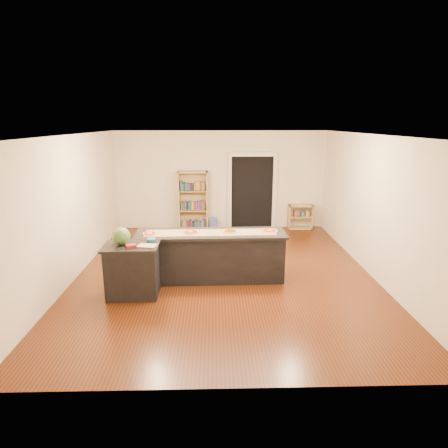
{
  "coord_description": "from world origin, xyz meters",
  "views": [
    {
      "loc": [
        -0.19,
        -7.24,
        3.04
      ],
      "look_at": [
        0.0,
        0.2,
        1.0
      ],
      "focal_mm": 30.0,
      "sensor_mm": 36.0,
      "label": 1
    }
  ],
  "objects_px": {
    "waste_bin": "(213,224)",
    "watermelon": "(121,236)",
    "bookshelf": "(193,201)",
    "side_counter": "(133,270)",
    "low_shelf": "(300,217)",
    "kitchen_island": "(211,256)"
  },
  "relations": [
    {
      "from": "side_counter",
      "to": "bookshelf",
      "type": "distance_m",
      "value": 4.38
    },
    {
      "from": "side_counter",
      "to": "waste_bin",
      "type": "height_order",
      "value": "side_counter"
    },
    {
      "from": "bookshelf",
      "to": "watermelon",
      "type": "xyz_separation_m",
      "value": [
        -1.02,
        -4.25,
        0.27
      ]
    },
    {
      "from": "kitchen_island",
      "to": "low_shelf",
      "type": "height_order",
      "value": "kitchen_island"
    },
    {
      "from": "kitchen_island",
      "to": "low_shelf",
      "type": "bearing_deg",
      "value": 52.94
    },
    {
      "from": "bookshelf",
      "to": "watermelon",
      "type": "height_order",
      "value": "bookshelf"
    },
    {
      "from": "low_shelf",
      "to": "waste_bin",
      "type": "bearing_deg",
      "value": -177.84
    },
    {
      "from": "watermelon",
      "to": "kitchen_island",
      "type": "bearing_deg",
      "value": 23.57
    },
    {
      "from": "kitchen_island",
      "to": "side_counter",
      "type": "xyz_separation_m",
      "value": [
        -1.39,
        -0.7,
        0.0
      ]
    },
    {
      "from": "side_counter",
      "to": "watermelon",
      "type": "xyz_separation_m",
      "value": [
        -0.16,
        0.02,
        0.63
      ]
    },
    {
      "from": "low_shelf",
      "to": "waste_bin",
      "type": "xyz_separation_m",
      "value": [
        -2.55,
        -0.1,
        -0.17
      ]
    },
    {
      "from": "kitchen_island",
      "to": "bookshelf",
      "type": "distance_m",
      "value": 3.63
    },
    {
      "from": "low_shelf",
      "to": "waste_bin",
      "type": "height_order",
      "value": "low_shelf"
    },
    {
      "from": "side_counter",
      "to": "watermelon",
      "type": "height_order",
      "value": "watermelon"
    },
    {
      "from": "kitchen_island",
      "to": "waste_bin",
      "type": "bearing_deg",
      "value": 88.2
    },
    {
      "from": "kitchen_island",
      "to": "side_counter",
      "type": "relative_size",
      "value": 3.01
    },
    {
      "from": "bookshelf",
      "to": "waste_bin",
      "type": "relative_size",
      "value": 4.7
    },
    {
      "from": "kitchen_island",
      "to": "waste_bin",
      "type": "xyz_separation_m",
      "value": [
        0.04,
        3.48,
        -0.3
      ]
    },
    {
      "from": "waste_bin",
      "to": "watermelon",
      "type": "relative_size",
      "value": 1.16
    },
    {
      "from": "side_counter",
      "to": "waste_bin",
      "type": "relative_size",
      "value": 2.68
    },
    {
      "from": "side_counter",
      "to": "low_shelf",
      "type": "height_order",
      "value": "side_counter"
    },
    {
      "from": "side_counter",
      "to": "low_shelf",
      "type": "bearing_deg",
      "value": 46.11
    }
  ]
}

